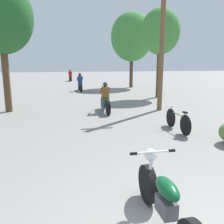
% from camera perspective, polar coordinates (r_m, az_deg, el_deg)
% --- Properties ---
extents(utility_pole, '(1.10, 0.24, 6.17)m').
position_cam_1_polar(utility_pole, '(12.00, 11.91, 15.55)').
color(utility_pole, brown).
rests_on(utility_pole, ground).
extents(roadside_tree_right_near, '(2.59, 2.33, 5.84)m').
position_cam_1_polar(roadside_tree_right_near, '(16.69, 11.56, 18.31)').
color(roadside_tree_right_near, '#513A23').
rests_on(roadside_tree_right_near, ground).
extents(roadside_tree_right_far, '(3.90, 3.51, 6.92)m').
position_cam_1_polar(roadside_tree_right_far, '(23.15, 4.78, 17.54)').
color(roadside_tree_right_far, '#513A23').
rests_on(roadside_tree_right_far, ground).
extents(roadside_tree_left, '(2.87, 2.59, 6.01)m').
position_cam_1_polar(roadside_tree_left, '(12.53, -25.19, 19.84)').
color(roadside_tree_left, '#513A23').
rests_on(roadside_tree_left, ground).
extents(motorcycle_foreground, '(0.74, 2.12, 0.99)m').
position_cam_1_polar(motorcycle_foreground, '(3.64, 12.62, -20.09)').
color(motorcycle_foreground, black).
rests_on(motorcycle_foreground, ground).
extents(motorcycle_rider_lead, '(0.50, 2.04, 1.45)m').
position_cam_1_polar(motorcycle_rider_lead, '(11.34, -1.60, 2.69)').
color(motorcycle_rider_lead, black).
rests_on(motorcycle_rider_lead, ground).
extents(motorcycle_rider_mid, '(0.50, 2.12, 1.49)m').
position_cam_1_polar(motorcycle_rider_mid, '(20.10, -7.68, 6.64)').
color(motorcycle_rider_mid, black).
rests_on(motorcycle_rider_mid, ground).
extents(motorcycle_rider_far, '(0.50, 2.07, 1.45)m').
position_cam_1_polar(motorcycle_rider_far, '(31.30, -9.99, 8.35)').
color(motorcycle_rider_far, black).
rests_on(motorcycle_rider_far, ground).
extents(bicycle_parked, '(0.44, 1.78, 0.81)m').
position_cam_1_polar(bicycle_parked, '(8.51, 15.54, -2.00)').
color(bicycle_parked, black).
rests_on(bicycle_parked, ground).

